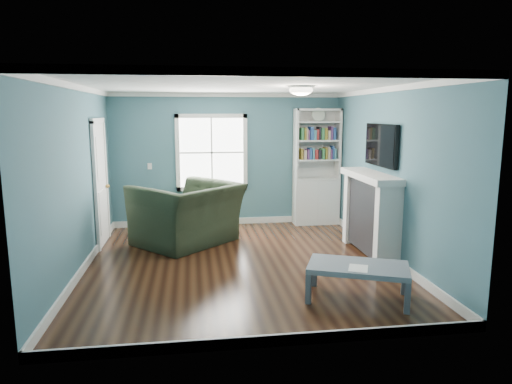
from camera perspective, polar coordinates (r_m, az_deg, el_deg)
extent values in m
plane|color=black|center=(6.88, -1.90, -8.91)|extent=(5.00, 5.00, 0.00)
plane|color=#416C7D|center=(9.05, -3.64, 4.03)|extent=(4.50, 0.00, 4.50)
plane|color=#416C7D|center=(4.14, 1.70, -2.85)|extent=(4.50, 0.00, 4.50)
plane|color=#416C7D|center=(6.73, -21.39, 1.38)|extent=(0.00, 5.00, 5.00)
plane|color=#416C7D|center=(7.17, 16.22, 2.14)|extent=(0.00, 5.00, 5.00)
plane|color=white|center=(6.53, -2.04, 13.24)|extent=(5.00, 5.00, 0.00)
cube|color=white|center=(9.25, -3.55, -3.65)|extent=(4.50, 0.03, 0.12)
cube|color=white|center=(4.59, 1.58, -18.10)|extent=(4.50, 0.03, 0.12)
cube|color=white|center=(7.00, -20.63, -8.71)|extent=(0.03, 5.00, 0.12)
cube|color=white|center=(7.43, 15.66, -7.38)|extent=(0.03, 5.00, 0.12)
cube|color=white|center=(9.00, -3.72, 12.03)|extent=(4.50, 0.04, 0.08)
cube|color=white|center=(4.08, 1.74, 14.77)|extent=(4.50, 0.04, 0.08)
cube|color=white|center=(6.67, -21.91, 12.14)|extent=(0.04, 5.00, 0.08)
cube|color=white|center=(7.12, 16.56, 12.25)|extent=(0.04, 5.00, 0.08)
cube|color=white|center=(9.02, -5.56, 4.93)|extent=(1.24, 0.01, 1.34)
cube|color=white|center=(9.00, -9.77, 4.83)|extent=(0.08, 0.06, 1.50)
cube|color=white|center=(9.05, -1.36, 5.00)|extent=(0.08, 0.06, 1.50)
cube|color=white|center=(9.09, -5.48, 0.46)|extent=(1.40, 0.06, 0.08)
cube|color=white|center=(8.97, -5.63, 9.45)|extent=(1.40, 0.06, 0.08)
cube|color=white|center=(9.00, -5.56, 4.93)|extent=(1.24, 0.03, 0.03)
cube|color=white|center=(9.00, -5.56, 4.93)|extent=(0.03, 0.03, 1.34)
cube|color=silver|center=(9.28, 7.48, -1.20)|extent=(0.90, 0.35, 0.90)
cube|color=silver|center=(9.03, 4.99, 5.90)|extent=(0.04, 0.35, 1.40)
cube|color=silver|center=(9.26, 10.21, 5.88)|extent=(0.04, 0.35, 1.40)
cube|color=silver|center=(9.29, 7.36, 5.97)|extent=(0.90, 0.02, 1.40)
cube|color=silver|center=(9.11, 7.73, 10.17)|extent=(0.90, 0.35, 0.04)
cube|color=silver|center=(9.20, 7.54, 1.67)|extent=(0.84, 0.33, 0.03)
cube|color=silver|center=(9.16, 7.59, 4.03)|extent=(0.84, 0.33, 0.03)
cube|color=silver|center=(9.13, 7.65, 6.40)|extent=(0.84, 0.33, 0.03)
cube|color=silver|center=(9.12, 7.70, 8.66)|extent=(0.84, 0.33, 0.03)
cube|color=olive|center=(9.13, 7.64, 4.80)|extent=(0.70, 0.25, 0.22)
cube|color=tan|center=(9.10, 7.70, 7.18)|extent=(0.70, 0.25, 0.22)
cylinder|color=beige|center=(9.07, 7.81, 9.57)|extent=(0.26, 0.06, 0.26)
cube|color=black|center=(7.41, 14.20, -3.03)|extent=(0.30, 1.20, 1.10)
cube|color=black|center=(7.45, 14.00, -4.54)|extent=(0.22, 0.65, 0.70)
cube|color=silver|center=(6.80, 16.17, -4.26)|extent=(0.36, 0.16, 1.20)
cube|color=silver|center=(8.01, 12.28, -2.00)|extent=(0.36, 0.16, 1.20)
cube|color=silver|center=(7.28, 14.13, 1.95)|extent=(0.44, 1.58, 0.10)
cube|color=black|center=(7.29, 15.38, 5.66)|extent=(0.06, 1.10, 0.65)
cube|color=silver|center=(8.12, -18.86, 0.90)|extent=(0.04, 0.80, 2.05)
cube|color=white|center=(7.68, -19.41, 0.38)|extent=(0.05, 0.08, 2.13)
cube|color=white|center=(8.55, -18.24, 1.36)|extent=(0.05, 0.08, 2.13)
cube|color=white|center=(8.03, -19.21, 8.43)|extent=(0.05, 0.98, 0.08)
sphere|color=#BF8C3F|center=(8.41, -18.06, 0.71)|extent=(0.07, 0.07, 0.07)
ellipsoid|color=white|center=(6.78, 5.65, 12.57)|extent=(0.34, 0.34, 0.15)
cylinder|color=white|center=(6.78, 5.66, 12.95)|extent=(0.38, 0.38, 0.03)
cube|color=white|center=(9.06, -13.15, 3.16)|extent=(0.08, 0.01, 0.12)
imported|color=black|center=(7.83, -8.56, -1.47)|extent=(1.86, 1.84, 1.38)
cube|color=#444A52|center=(5.49, 6.56, -11.92)|extent=(0.08, 0.08, 0.36)
cube|color=#444A52|center=(5.47, 18.40, -12.48)|extent=(0.08, 0.08, 0.36)
cube|color=#444A52|center=(6.02, 7.33, -9.94)|extent=(0.08, 0.08, 0.36)
cube|color=#444A52|center=(6.00, 18.04, -10.43)|extent=(0.08, 0.08, 0.36)
cube|color=slate|center=(5.65, 12.65, -9.18)|extent=(1.32, 1.04, 0.06)
cube|color=white|center=(5.51, 12.66, -9.28)|extent=(0.31, 0.34, 0.00)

